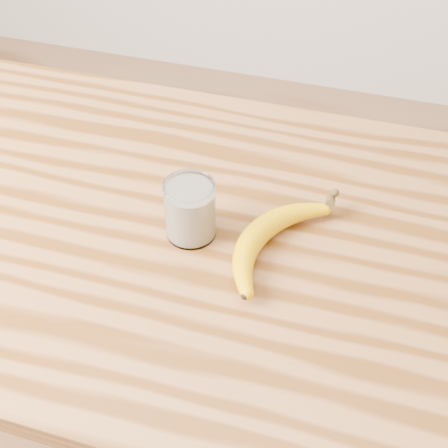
# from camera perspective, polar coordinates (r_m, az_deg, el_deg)

# --- Properties ---
(table) EXTENTS (1.20, 0.80, 0.90)m
(table) POSITION_cam_1_polar(r_m,az_deg,el_deg) (1.14, -4.22, -4.60)
(table) COLOR #915D31
(table) RESTS_ON ground
(smoothie_glass) EXTENTS (0.08, 0.08, 0.10)m
(smoothie_glass) POSITION_cam_1_polar(r_m,az_deg,el_deg) (0.99, -3.11, 1.24)
(smoothie_glass) COLOR white
(smoothie_glass) RESTS_ON table
(banana) EXTENTS (0.23, 0.36, 0.04)m
(banana) POSITION_cam_1_polar(r_m,az_deg,el_deg) (1.00, 3.09, -0.81)
(banana) COLOR #E1A100
(banana) RESTS_ON table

